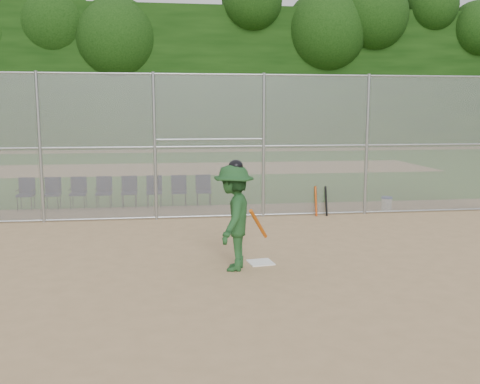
{
  "coord_description": "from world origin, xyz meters",
  "views": [
    {
      "loc": [
        -1.64,
        -9.7,
        2.98
      ],
      "look_at": [
        0.0,
        2.5,
        1.1
      ],
      "focal_mm": 40.0,
      "sensor_mm": 36.0,
      "label": 1
    }
  ],
  "objects": [
    {
      "name": "chair_4",
      "position": [
        -2.87,
        6.97,
        0.48
      ],
      "size": [
        0.54,
        0.52,
        0.96
      ],
      "primitive_type": null,
      "color": "#0E1033",
      "rests_on": "ground"
    },
    {
      "name": "chair_3",
      "position": [
        -3.64,
        6.97,
        0.48
      ],
      "size": [
        0.54,
        0.52,
        0.96
      ],
      "primitive_type": null,
      "color": "#0E1033",
      "rests_on": "ground"
    },
    {
      "name": "backstop_fence",
      "position": [
        0.0,
        5.0,
        2.07
      ],
      "size": [
        16.09,
        0.09,
        4.0
      ],
      "color": "gray",
      "rests_on": "ground"
    },
    {
      "name": "grass_strip",
      "position": [
        0.0,
        18.0,
        0.01
      ],
      "size": [
        100.0,
        100.0,
        0.0
      ],
      "primitive_type": "plane",
      "color": "#2D5F1C",
      "rests_on": "ground"
    },
    {
      "name": "chair_7",
      "position": [
        -0.56,
        6.97,
        0.48
      ],
      "size": [
        0.54,
        0.52,
        0.96
      ],
      "primitive_type": null,
      "color": "#0E1033",
      "rests_on": "ground"
    },
    {
      "name": "chair_2",
      "position": [
        -4.41,
        6.97,
        0.48
      ],
      "size": [
        0.54,
        0.52,
        0.96
      ],
      "primitive_type": null,
      "color": "#0E1033",
      "rests_on": "ground"
    },
    {
      "name": "chair_1",
      "position": [
        -5.18,
        6.97,
        0.48
      ],
      "size": [
        0.54,
        0.52,
        0.96
      ],
      "primitive_type": null,
      "color": "#0E1033",
      "rests_on": "ground"
    },
    {
      "name": "spare_bats",
      "position": [
        2.66,
        4.9,
        0.42
      ],
      "size": [
        0.36,
        0.27,
        0.84
      ],
      "color": "#D84C14",
      "rests_on": "ground"
    },
    {
      "name": "water_cooler",
      "position": [
        4.86,
        5.43,
        0.21
      ],
      "size": [
        0.32,
        0.32,
        0.41
      ],
      "color": "white",
      "rests_on": "ground"
    },
    {
      "name": "dirt_patch_far",
      "position": [
        0.0,
        18.0,
        0.01
      ],
      "size": [
        24.0,
        24.0,
        0.0
      ],
      "primitive_type": "plane",
      "color": "tan",
      "rests_on": "ground"
    },
    {
      "name": "home_plate",
      "position": [
        0.13,
        0.38,
        0.01
      ],
      "size": [
        0.53,
        0.53,
        0.02
      ],
      "primitive_type": "cube",
      "rotation": [
        0.0,
        0.0,
        0.14
      ],
      "color": "white",
      "rests_on": "ground"
    },
    {
      "name": "chair_5",
      "position": [
        -2.1,
        6.97,
        0.48
      ],
      "size": [
        0.54,
        0.52,
        0.96
      ],
      "primitive_type": null,
      "color": "#0E1033",
      "rests_on": "ground"
    },
    {
      "name": "ground",
      "position": [
        0.0,
        0.0,
        0.0
      ],
      "size": [
        100.0,
        100.0,
        0.0
      ],
      "primitive_type": "plane",
      "color": "tan",
      "rests_on": "ground"
    },
    {
      "name": "chair_0",
      "position": [
        -5.95,
        6.97,
        0.48
      ],
      "size": [
        0.54,
        0.52,
        0.96
      ],
      "primitive_type": null,
      "color": "#0E1033",
      "rests_on": "ground"
    },
    {
      "name": "treeline",
      "position": [
        0.0,
        20.0,
        5.5
      ],
      "size": [
        81.0,
        60.0,
        11.0
      ],
      "color": "black",
      "rests_on": "ground"
    },
    {
      "name": "batter_at_plate",
      "position": [
        -0.45,
        0.03,
        1.01
      ],
      "size": [
        1.17,
        1.46,
        2.09
      ],
      "color": "#1D4921",
      "rests_on": "ground"
    },
    {
      "name": "chair_6",
      "position": [
        -1.33,
        6.97,
        0.48
      ],
      "size": [
        0.54,
        0.52,
        0.96
      ],
      "primitive_type": null,
      "color": "#0E1033",
      "rests_on": "ground"
    }
  ]
}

